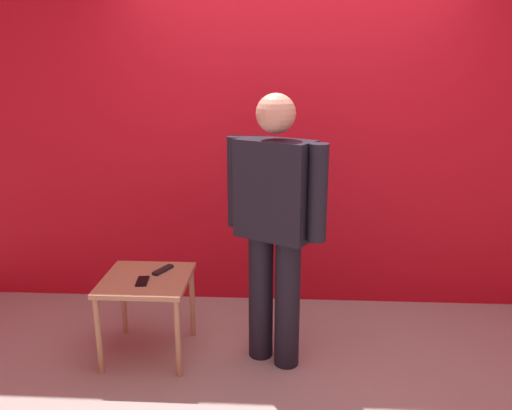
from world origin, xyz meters
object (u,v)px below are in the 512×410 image
object	(u,v)px
cell_phone	(142,281)
side_table	(147,288)
tv_remote	(163,270)
standing_person	(275,219)

from	to	relation	value
cell_phone	side_table	bearing A→B (deg)	79.64
side_table	tv_remote	distance (m)	0.16
standing_person	tv_remote	size ratio (longest dim) A/B	10.01
side_table	tv_remote	size ratio (longest dim) A/B	3.23
tv_remote	side_table	bearing A→B (deg)	-102.22
side_table	cell_phone	size ratio (longest dim) A/B	3.82
standing_person	cell_phone	size ratio (longest dim) A/B	11.82
standing_person	side_table	xyz separation A→B (m)	(-0.82, 0.03, -0.49)
standing_person	tv_remote	bearing A→B (deg)	169.81
side_table	cell_phone	world-z (taller)	cell_phone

